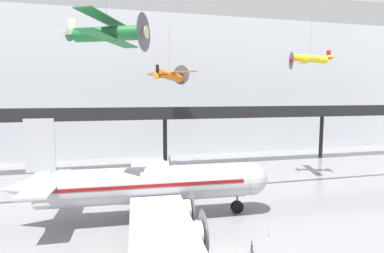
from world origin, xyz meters
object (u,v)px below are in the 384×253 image
object	(u,v)px
airliner_silver_main	(146,185)
stanchion_barrier	(268,235)
info_sign_pedestal	(252,249)
suspended_plane_orange_highwing	(170,76)
suspended_plane_yellow_lowwing	(310,59)
suspended_plane_green_biplane	(107,33)

from	to	relation	value
airliner_silver_main	stanchion_barrier	xyz separation A→B (m)	(9.66, -6.18, -3.19)
airliner_silver_main	info_sign_pedestal	distance (m)	11.36
stanchion_barrier	info_sign_pedestal	world-z (taller)	info_sign_pedestal
airliner_silver_main	suspended_plane_orange_highwing	xyz separation A→B (m)	(5.23, 17.59, 11.52)
suspended_plane_yellow_lowwing	stanchion_barrier	world-z (taller)	suspended_plane_yellow_lowwing
suspended_plane_green_biplane	stanchion_barrier	bearing A→B (deg)	-0.99
airliner_silver_main	suspended_plane_green_biplane	bearing A→B (deg)	-176.73
suspended_plane_yellow_lowwing	suspended_plane_green_biplane	size ratio (longest dim) A/B	0.81
suspended_plane_yellow_lowwing	stanchion_barrier	size ratio (longest dim) A/B	6.71
suspended_plane_green_biplane	airliner_silver_main	bearing A→B (deg)	25.59
suspended_plane_orange_highwing	info_sign_pedestal	bearing A→B (deg)	-132.17
stanchion_barrier	suspended_plane_orange_highwing	bearing A→B (deg)	100.57
suspended_plane_orange_highwing	suspended_plane_yellow_lowwing	world-z (taller)	suspended_plane_yellow_lowwing
suspended_plane_orange_highwing	info_sign_pedestal	world-z (taller)	suspended_plane_orange_highwing
suspended_plane_orange_highwing	airliner_silver_main	bearing A→B (deg)	-153.17
suspended_plane_orange_highwing	suspended_plane_green_biplane	world-z (taller)	suspended_plane_green_biplane
airliner_silver_main	suspended_plane_green_biplane	distance (m)	14.32
airliner_silver_main	stanchion_barrier	world-z (taller)	airliner_silver_main
suspended_plane_orange_highwing	stanchion_barrier	distance (m)	28.31
suspended_plane_green_biplane	stanchion_barrier	world-z (taller)	suspended_plane_green_biplane
suspended_plane_orange_highwing	suspended_plane_green_biplane	size ratio (longest dim) A/B	1.00
suspended_plane_green_biplane	info_sign_pedestal	bearing A→B (deg)	-13.54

